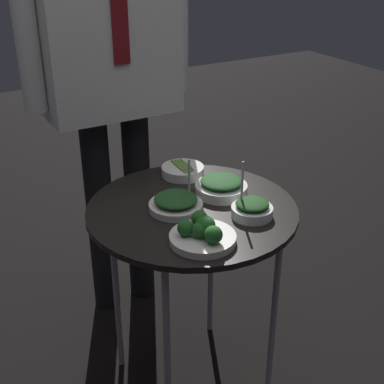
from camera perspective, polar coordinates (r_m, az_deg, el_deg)
ground_plane at (r=2.01m, az=0.00°, el=-19.21°), size 8.00×8.00×0.00m
serving_cart at (r=1.61m, az=0.00°, el=-3.31°), size 0.63×0.63×0.69m
bowl_asparagus_far_rim at (r=1.78m, az=-1.00°, el=2.31°), size 0.14×0.14×0.04m
bowl_spinach_front_center at (r=1.54m, az=6.41°, el=-1.80°), size 0.12×0.12×0.16m
bowl_spinach_near_rim at (r=1.56m, az=-1.73°, el=-1.17°), size 0.16×0.16×0.15m
bowl_spinach_front_left at (r=1.66m, az=3.13°, el=0.58°), size 0.16×0.16×0.05m
bowl_broccoli_front_right at (r=1.41m, az=1.11°, el=-4.43°), size 0.18×0.18×0.07m
waiter_figure at (r=1.92m, az=-8.90°, el=14.98°), size 0.62×0.23×1.68m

